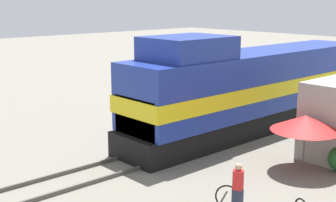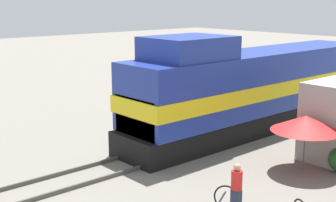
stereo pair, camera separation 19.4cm
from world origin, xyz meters
The scene contains 6 objects.
ground_plane centered at (0.00, 0.00, 0.00)m, with size 120.00×120.00×0.00m, color slate.
rail_near centered at (-0.72, 0.00, 0.07)m, with size 0.08×30.28×0.15m, color #4C4742.
rail_far centered at (0.72, 0.00, 0.07)m, with size 0.08×30.28×0.15m, color #4C4742.
locomotive centered at (0.00, 3.89, 2.07)m, with size 2.95×15.97×4.80m.
vendor_umbrella centered at (4.85, 0.92, 1.83)m, with size 2.57×2.57×2.12m.
person_bystander centered at (5.50, -3.70, 0.83)m, with size 0.34×0.34×1.55m.
Camera 2 is at (13.94, -13.92, 6.34)m, focal length 50.00 mm.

